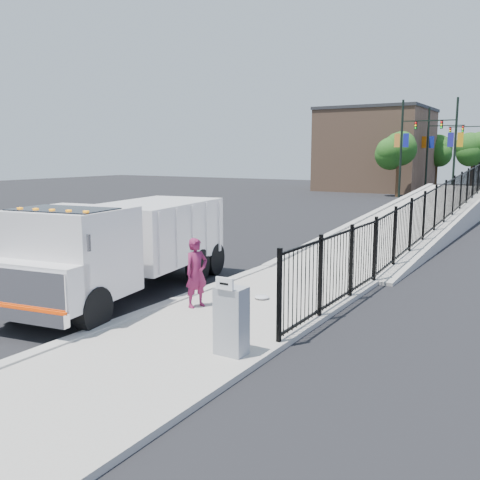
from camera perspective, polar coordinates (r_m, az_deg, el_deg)
The scene contains 18 objects.
ground at distance 14.04m, azimuth -5.09°, elevation -6.25°, with size 120.00×120.00×0.00m, color black.
sidewalk at distance 11.40m, azimuth -3.24°, elevation -9.60°, with size 3.55×12.00×0.12m, color #9E998E.
curb at distance 12.53m, azimuth -10.58°, elevation -7.89°, with size 0.30×12.00×0.16m, color #ADAAA3.
ramp at distance 27.77m, azimuth 18.70°, elevation 0.99°, with size 3.95×24.00×1.70m, color #9E998E.
iron_fence at distance 23.48m, azimuth 20.03°, elevation 1.71°, with size 0.10×28.00×1.80m, color black.
truck at distance 14.15m, azimuth -12.48°, elevation -0.32°, with size 3.51×7.77×2.57m.
worker at distance 12.70m, azimuth -4.67°, elevation -3.50°, with size 0.60×0.40×1.65m, color maroon.
utility_cabinet at distance 9.77m, azimuth -0.93°, elevation -8.60°, with size 0.55×0.40×1.25m, color gray.
arrow_sign at distance 9.39m, azimuth -1.66°, elevation -4.67°, with size 0.35×0.04×0.22m, color white.
debris at distance 13.52m, azimuth 2.34°, elevation -6.09°, with size 0.38×0.38×0.10m, color silver.
light_pole_0 at distance 45.78m, azimuth 17.19°, elevation 9.58°, with size 3.78×0.22×8.00m.
light_pole_1 at distance 45.17m, azimuth 21.57°, elevation 9.37°, with size 3.78×0.22×8.00m.
light_pole_2 at distance 54.20m, azimuth 19.69°, elevation 9.34°, with size 3.78×0.22×8.00m.
light_pole_3 at distance 56.57m, azimuth 24.18°, elevation 9.04°, with size 3.77×0.22×8.00m.
tree_0 at distance 48.57m, azimuth 16.61°, elevation 9.09°, with size 3.00×3.00×5.50m.
tree_1 at distance 52.72m, azimuth 23.66°, elevation 8.66°, with size 2.54×2.54×5.27m.
tree_2 at distance 61.98m, azimuth 20.27°, elevation 8.85°, with size 3.13×3.13×5.56m.
building at distance 57.46m, azimuth 14.26°, elevation 9.18°, with size 10.00×10.00×8.00m, color #8C664C.
Camera 1 is at (8.07, -10.87, 3.73)m, focal length 40.00 mm.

